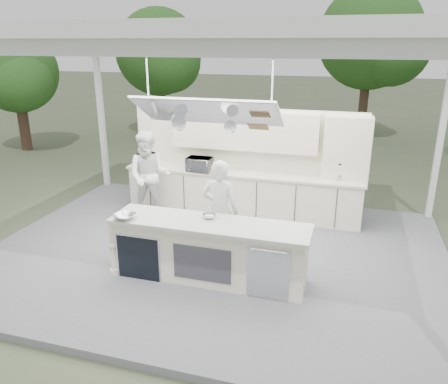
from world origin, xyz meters
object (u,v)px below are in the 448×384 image
(back_counter, at_px, (241,193))
(sous_chef, at_px, (149,176))
(demo_island, at_px, (208,250))
(head_chef, at_px, (220,211))

(back_counter, bearing_deg, sous_chef, -156.16)
(demo_island, relative_size, sous_chef, 1.67)
(back_counter, height_order, sous_chef, sous_chef)
(demo_island, distance_m, back_counter, 2.82)
(demo_island, distance_m, head_chef, 0.77)
(head_chef, height_order, sous_chef, sous_chef)
(demo_island, distance_m, sous_chef, 2.85)
(head_chef, bearing_deg, demo_island, 95.44)
(back_counter, height_order, head_chef, head_chef)
(head_chef, distance_m, sous_chef, 2.38)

